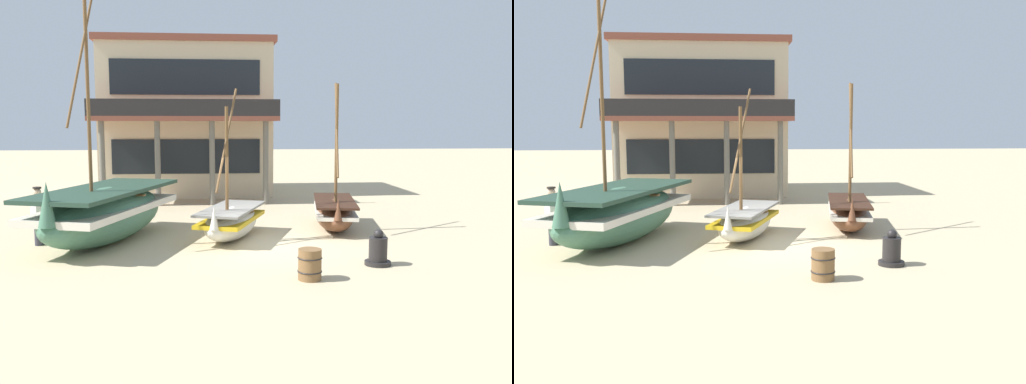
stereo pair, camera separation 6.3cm
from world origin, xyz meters
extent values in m
plane|color=tan|center=(0.00, 0.00, 0.00)|extent=(120.00, 120.00, 0.00)
ellipsoid|color=silver|center=(-0.76, 0.91, 0.47)|extent=(2.37, 3.66, 0.95)
cube|color=gold|center=(-0.76, 0.91, 0.59)|extent=(2.33, 3.54, 0.11)
cube|color=gray|center=(-0.76, 0.91, 0.91)|extent=(2.38, 3.61, 0.07)
cone|color=silver|center=(-1.30, -0.64, 0.90)|extent=(0.33, 0.33, 0.66)
cylinder|color=brown|center=(-0.90, 0.51, 2.31)|extent=(0.10, 0.10, 3.29)
cylinder|color=brown|center=(-0.90, 0.51, 3.04)|extent=(0.75, 1.98, 2.99)
cube|color=brown|center=(-0.68, 1.15, 0.81)|extent=(1.23, 0.56, 0.06)
ellipsoid|color=#427056|center=(-4.47, 0.75, 0.80)|extent=(3.95, 6.39, 1.60)
cube|color=silver|center=(-4.47, 0.75, 1.00)|extent=(3.90, 6.17, 0.19)
cube|color=#243D2F|center=(-4.47, 0.75, 1.54)|extent=(3.98, 6.30, 0.11)
cone|color=#427056|center=(-5.35, -2.00, 1.52)|extent=(0.56, 0.56, 1.12)
cylinder|color=brown|center=(-4.70, 0.03, 4.39)|extent=(0.10, 0.10, 6.53)
cylinder|color=brown|center=(-4.70, 0.03, 5.97)|extent=(0.76, 2.19, 5.25)
cube|color=brown|center=(-4.33, 1.17, 1.36)|extent=(2.06, 0.80, 0.06)
ellipsoid|color=brown|center=(2.73, 2.20, 0.48)|extent=(1.88, 3.95, 0.97)
cube|color=silver|center=(2.73, 2.20, 0.60)|extent=(1.87, 3.81, 0.12)
cube|color=#351E13|center=(2.73, 2.20, 0.93)|extent=(1.91, 3.89, 0.07)
cone|color=brown|center=(2.41, 0.41, 0.92)|extent=(0.29, 0.29, 0.68)
cylinder|color=brown|center=(2.65, 1.74, 2.70)|extent=(0.10, 0.10, 4.04)
cylinder|color=brown|center=(2.65, 1.74, 3.32)|extent=(0.42, 2.01, 3.00)
cube|color=brown|center=(2.78, 2.48, 0.82)|extent=(1.19, 0.36, 0.06)
cylinder|color=#33333D|center=(-6.29, 0.44, 0.44)|extent=(0.26, 0.26, 0.88)
cube|color=silver|center=(-6.29, 0.44, 1.15)|extent=(0.37, 0.42, 0.54)
sphere|color=beige|center=(-6.29, 0.44, 1.54)|extent=(0.22, 0.22, 0.22)
cylinder|color=#2D2823|center=(-6.29, 0.44, 1.66)|extent=(0.24, 0.24, 0.05)
cylinder|color=black|center=(2.69, -2.62, 0.05)|extent=(0.64, 0.64, 0.10)
cylinder|color=black|center=(2.69, -2.62, 0.40)|extent=(0.45, 0.45, 0.59)
sphere|color=black|center=(2.69, -2.62, 0.77)|extent=(0.25, 0.25, 0.25)
cylinder|color=brown|center=(0.77, -3.75, 0.35)|extent=(0.52, 0.52, 0.70)
torus|color=black|center=(0.77, -3.75, 0.50)|extent=(0.56, 0.56, 0.03)
torus|color=black|center=(0.77, -3.75, 0.20)|extent=(0.56, 0.56, 0.03)
cube|color=beige|center=(-2.39, 12.82, 3.59)|extent=(8.04, 5.76, 7.18)
cube|color=brown|center=(-2.39, 12.82, 7.33)|extent=(8.36, 5.99, 0.30)
cube|color=black|center=(-2.39, 9.91, 1.97)|extent=(6.75, 0.06, 1.58)
cube|color=black|center=(-2.39, 9.91, 5.56)|extent=(6.75, 0.06, 1.58)
cube|color=brown|center=(-2.39, 8.78, 3.69)|extent=(8.04, 2.33, 0.20)
cylinder|color=#666056|center=(-5.83, 7.96, 1.79)|extent=(0.24, 0.24, 3.59)
cylinder|color=#666056|center=(-3.54, 7.96, 1.79)|extent=(0.24, 0.24, 3.59)
cylinder|color=#666056|center=(-1.24, 7.96, 1.79)|extent=(0.24, 0.24, 3.59)
cylinder|color=#666056|center=(1.06, 7.96, 1.79)|extent=(0.24, 0.24, 3.59)
cube|color=black|center=(-2.39, 7.66, 4.14)|extent=(8.04, 0.08, 0.70)
camera|label=1|loc=(-1.51, -15.54, 3.45)|focal=38.63mm
camera|label=2|loc=(-1.45, -15.55, 3.45)|focal=38.63mm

